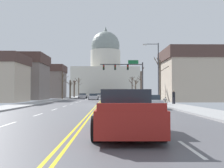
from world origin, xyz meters
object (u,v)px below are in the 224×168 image
signal_gantry (128,71)px  sedan_near_00 (112,98)px  sedan_oncoming_00 (94,97)px  sedan_near_02 (139,100)px  pickup_truck_near_05 (126,113)px  sedan_near_03 (150,102)px  sedan_oncoming_02 (98,95)px  sedan_near_01 (134,99)px  bicycle_parked (165,102)px  street_lamp_right (156,67)px  pedestrian_00 (174,96)px  sedan_oncoming_01 (83,96)px  sedan_near_04 (120,107)px

signal_gantry → sedan_near_00: size_ratio=1.77×
sedan_oncoming_00 → sedan_near_02: bearing=-71.3°
signal_gantry → sedan_near_02: bearing=-88.9°
sedan_near_00 → pickup_truck_near_05: bearing=-90.0°
sedan_near_03 → sedan_oncoming_02: sedan_near_03 is taller
sedan_near_01 → sedan_oncoming_02: (-6.87, 38.81, -0.02)m
sedan_near_03 → bicycle_parked: 4.87m
street_lamp_right → pedestrian_00: size_ratio=4.99×
street_lamp_right → sedan_near_00: size_ratio=1.84×
sedan_oncoming_01 → street_lamp_right: bearing=-67.0°
street_lamp_right → sedan_near_01: 5.83m
sedan_oncoming_02 → sedan_oncoming_01: bearing=-109.7°
sedan_oncoming_01 → pickup_truck_near_05: bearing=-82.6°
sedan_oncoming_02 → sedan_near_01: bearing=-80.0°
sedan_near_00 → sedan_near_02: bearing=-74.0°
signal_gantry → sedan_oncoming_01: signal_gantry is taller
sedan_near_00 → street_lamp_right: bearing=-53.6°
sedan_near_04 → pedestrian_00: 15.30m
sedan_near_04 → sedan_oncoming_02: (-3.82, 59.30, 0.01)m
sedan_near_01 → pedestrian_00: size_ratio=2.60×
sedan_near_01 → sedan_oncoming_01: (-10.48, 28.75, 0.00)m
sedan_near_02 → sedan_oncoming_02: 44.96m
street_lamp_right → sedan_oncoming_00: street_lamp_right is taller
sedan_near_01 → sedan_oncoming_00: (-6.85, 14.82, 0.00)m
sedan_near_00 → pedestrian_00: pedestrian_00 is taller
sedan_near_02 → sedan_near_00: bearing=106.0°
sedan_near_02 → sedan_oncoming_02: (-6.91, 44.43, 0.00)m
pickup_truck_near_05 → signal_gantry: bearing=85.4°
bicycle_parked → sedan_near_01: bearing=106.4°
sedan_near_01 → sedan_oncoming_00: bearing=114.8°
sedan_near_03 → pedestrian_00: (3.92, 6.08, 0.45)m
sedan_oncoming_00 → sedan_oncoming_01: bearing=104.6°
sedan_near_01 → sedan_near_03: sedan_near_03 is taller
pedestrian_00 → sedan_near_00: bearing=120.0°
sedan_near_04 → pickup_truck_near_05: 6.87m
sedan_near_01 → bicycle_parked: size_ratio=2.42×
street_lamp_right → sedan_near_02: street_lamp_right is taller
sedan_near_01 → sedan_oncoming_01: size_ratio=0.95×
sedan_near_02 → sedan_oncoming_00: size_ratio=1.00×
sedan_near_02 → pickup_truck_near_05: bearing=-98.3°
sedan_near_02 → sedan_oncoming_01: sedan_oncoming_01 is taller
sedan_near_01 → sedan_near_02: sedan_near_01 is taller
signal_gantry → sedan_near_01: signal_gantry is taller
bicycle_parked → sedan_oncoming_02: bearing=101.2°
sedan_oncoming_01 → pedestrian_00: pedestrian_00 is taller
sedan_near_02 → sedan_near_04: (-3.10, -14.87, -0.00)m
sedan_near_01 → sedan_near_03: bearing=-89.4°
sedan_oncoming_00 → bicycle_parked: 25.47m
sedan_near_01 → sedan_near_02: 5.62m
sedan_near_02 → bicycle_parked: size_ratio=2.52×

